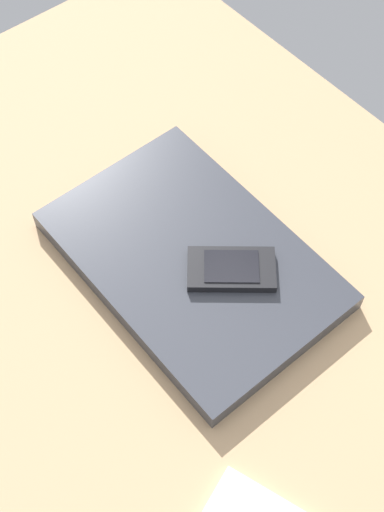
% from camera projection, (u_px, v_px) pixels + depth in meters
% --- Properties ---
extents(desk_surface, '(1.20, 0.80, 0.03)m').
position_uv_depth(desk_surface, '(211.00, 346.00, 0.82)').
color(desk_surface, tan).
rests_on(desk_surface, ground).
extents(laptop_closed, '(0.34, 0.23, 0.03)m').
position_uv_depth(laptop_closed, '(192.00, 259.00, 0.85)').
color(laptop_closed, '#33353D').
rests_on(laptop_closed, desk_surface).
extents(cell_phone_on_laptop, '(0.11, 0.11, 0.01)m').
position_uv_depth(cell_phone_on_laptop, '(231.00, 269.00, 0.82)').
color(cell_phone_on_laptop, black).
rests_on(cell_phone_on_laptop, laptop_closed).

